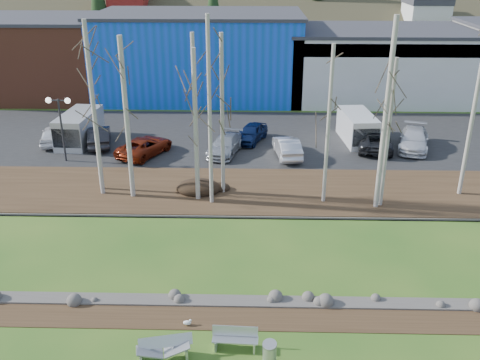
{
  "coord_description": "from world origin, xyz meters",
  "views": [
    {
      "loc": [
        -0.52,
        -15.81,
        13.81
      ],
      "look_at": [
        -1.21,
        10.54,
        2.5
      ],
      "focal_mm": 40.0,
      "sensor_mm": 36.0,
      "label": 1
    }
  ],
  "objects_px": {
    "bench_damaged": "(164,349)",
    "car_0": "(53,135)",
    "car_6": "(375,139)",
    "car_7": "(414,139)",
    "street_lamp": "(59,112)",
    "car_3": "(225,145)",
    "van_grey": "(78,129)",
    "car_2": "(145,146)",
    "car_4": "(251,133)",
    "seagull": "(187,323)",
    "bench_intact": "(235,338)",
    "litter_bin": "(269,354)",
    "car_5": "(287,147)",
    "car_1": "(99,136)",
    "van_white": "(358,128)"
  },
  "relations": [
    {
      "from": "seagull",
      "to": "car_7",
      "type": "xyz_separation_m",
      "value": [
        14.57,
        20.88,
        0.72
      ]
    },
    {
      "from": "car_2",
      "to": "car_6",
      "type": "distance_m",
      "value": 17.06
    },
    {
      "from": "bench_damaged",
      "to": "van_grey",
      "type": "height_order",
      "value": "van_grey"
    },
    {
      "from": "bench_damaged",
      "to": "car_4",
      "type": "distance_m",
      "value": 24.31
    },
    {
      "from": "car_7",
      "to": "van_grey",
      "type": "relative_size",
      "value": 0.94
    },
    {
      "from": "litter_bin",
      "to": "bench_intact",
      "type": "bearing_deg",
      "value": 146.6
    },
    {
      "from": "car_3",
      "to": "car_4",
      "type": "distance_m",
      "value": 3.32
    },
    {
      "from": "car_2",
      "to": "car_5",
      "type": "distance_m",
      "value": 10.31
    },
    {
      "from": "bench_intact",
      "to": "car_5",
      "type": "xyz_separation_m",
      "value": [
        3.05,
        20.25,
        0.42
      ]
    },
    {
      "from": "car_1",
      "to": "car_6",
      "type": "height_order",
      "value": "car_1"
    },
    {
      "from": "car_6",
      "to": "car_7",
      "type": "xyz_separation_m",
      "value": [
        2.91,
        -0.03,
        0.0
      ]
    },
    {
      "from": "bench_intact",
      "to": "car_2",
      "type": "xyz_separation_m",
      "value": [
        -7.26,
        20.26,
        0.38
      ]
    },
    {
      "from": "bench_damaged",
      "to": "car_6",
      "type": "height_order",
      "value": "car_6"
    },
    {
      "from": "bench_damaged",
      "to": "seagull",
      "type": "height_order",
      "value": "bench_damaged"
    },
    {
      "from": "bench_intact",
      "to": "car_7",
      "type": "xyz_separation_m",
      "value": [
        12.61,
        22.12,
        0.44
      ]
    },
    {
      "from": "car_3",
      "to": "car_6",
      "type": "height_order",
      "value": "car_6"
    },
    {
      "from": "bench_intact",
      "to": "litter_bin",
      "type": "xyz_separation_m",
      "value": [
        1.27,
        -0.84,
        -0.0
      ]
    },
    {
      "from": "van_white",
      "to": "van_grey",
      "type": "relative_size",
      "value": 0.96
    },
    {
      "from": "car_1",
      "to": "litter_bin",
      "type": "bearing_deg",
      "value": 104.33
    },
    {
      "from": "car_1",
      "to": "van_white",
      "type": "relative_size",
      "value": 0.86
    },
    {
      "from": "car_2",
      "to": "car_3",
      "type": "xyz_separation_m",
      "value": [
        5.82,
        0.45,
        -0.01
      ]
    },
    {
      "from": "bench_damaged",
      "to": "seagull",
      "type": "distance_m",
      "value": 2.02
    },
    {
      "from": "street_lamp",
      "to": "car_1",
      "type": "bearing_deg",
      "value": 69.18
    },
    {
      "from": "bench_damaged",
      "to": "car_4",
      "type": "height_order",
      "value": "car_4"
    },
    {
      "from": "street_lamp",
      "to": "car_0",
      "type": "xyz_separation_m",
      "value": [
        -2.12,
        3.67,
        -2.89
      ]
    },
    {
      "from": "seagull",
      "to": "car_0",
      "type": "relative_size",
      "value": 0.09
    },
    {
      "from": "litter_bin",
      "to": "car_4",
      "type": "bearing_deg",
      "value": 91.95
    },
    {
      "from": "bench_damaged",
      "to": "car_0",
      "type": "xyz_separation_m",
      "value": [
        -12.2,
        23.28,
        0.4
      ]
    },
    {
      "from": "seagull",
      "to": "car_0",
      "type": "height_order",
      "value": "car_0"
    },
    {
      "from": "litter_bin",
      "to": "car_4",
      "type": "distance_m",
      "value": 24.31
    },
    {
      "from": "car_0",
      "to": "car_6",
      "type": "distance_m",
      "value": 24.48
    },
    {
      "from": "car_0",
      "to": "car_5",
      "type": "relative_size",
      "value": 0.95
    },
    {
      "from": "litter_bin",
      "to": "car_6",
      "type": "xyz_separation_m",
      "value": [
        8.43,
        22.98,
        0.44
      ]
    },
    {
      "from": "car_0",
      "to": "van_grey",
      "type": "bearing_deg",
      "value": 173.57
    },
    {
      "from": "car_7",
      "to": "van_grey",
      "type": "xyz_separation_m",
      "value": [
        -25.44,
        0.65,
        0.42
      ]
    },
    {
      "from": "seagull",
      "to": "car_2",
      "type": "height_order",
      "value": "car_2"
    },
    {
      "from": "car_4",
      "to": "car_2",
      "type": "bearing_deg",
      "value": -137.03
    },
    {
      "from": "bench_intact",
      "to": "car_4",
      "type": "distance_m",
      "value": 23.46
    },
    {
      "from": "car_3",
      "to": "van_grey",
      "type": "bearing_deg",
      "value": -176.47
    },
    {
      "from": "car_7",
      "to": "van_grey",
      "type": "bearing_deg",
      "value": -164.7
    },
    {
      "from": "bench_intact",
      "to": "car_5",
      "type": "relative_size",
      "value": 0.4
    },
    {
      "from": "bench_damaged",
      "to": "car_0",
      "type": "distance_m",
      "value": 26.28
    },
    {
      "from": "seagull",
      "to": "car_2",
      "type": "relative_size",
      "value": 0.08
    },
    {
      "from": "bench_intact",
      "to": "van_grey",
      "type": "distance_m",
      "value": 26.14
    },
    {
      "from": "car_0",
      "to": "car_2",
      "type": "bearing_deg",
      "value": 151.67
    },
    {
      "from": "car_2",
      "to": "car_4",
      "type": "height_order",
      "value": "car_4"
    },
    {
      "from": "street_lamp",
      "to": "car_2",
      "type": "relative_size",
      "value": 0.95
    },
    {
      "from": "car_1",
      "to": "car_4",
      "type": "distance_m",
      "value": 11.62
    },
    {
      "from": "car_2",
      "to": "car_6",
      "type": "bearing_deg",
      "value": -147.67
    },
    {
      "from": "car_2",
      "to": "car_7",
      "type": "xyz_separation_m",
      "value": [
        19.87,
        1.86,
        0.07
      ]
    }
  ]
}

